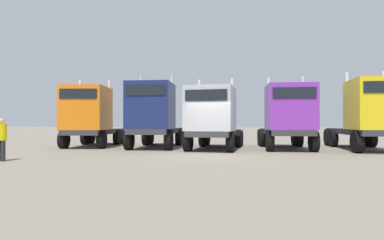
{
  "coord_description": "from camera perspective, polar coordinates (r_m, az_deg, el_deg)",
  "views": [
    {
      "loc": [
        1.52,
        -14.45,
        1.47
      ],
      "look_at": [
        -1.47,
        4.24,
        1.65
      ],
      "focal_mm": 29.85,
      "sensor_mm": 36.0,
      "label": 1
    }
  ],
  "objects": [
    {
      "name": "visitor_in_hivis",
      "position": [
        14.36,
        -30.93,
        -2.53
      ],
      "size": [
        0.52,
        0.52,
        1.65
      ],
      "rotation": [
        0.0,
        0.0,
        4.34
      ],
      "color": "#262626",
      "rests_on": "ground"
    },
    {
      "name": "semi_truck_silver",
      "position": [
        17.36,
        3.76,
        0.46
      ],
      "size": [
        3.06,
        6.1,
        3.96
      ],
      "rotation": [
        0.0,
        0.0,
        -1.66
      ],
      "color": "#333338",
      "rests_on": "ground"
    },
    {
      "name": "ground",
      "position": [
        14.61,
        3.07,
        -6.32
      ],
      "size": [
        200.0,
        200.0,
        0.0
      ],
      "primitive_type": "plane",
      "color": "gray"
    },
    {
      "name": "semi_truck_orange",
      "position": [
        20.39,
        -17.84,
        0.76
      ],
      "size": [
        3.23,
        5.96,
        4.22
      ],
      "rotation": [
        0.0,
        0.0,
        -1.44
      ],
      "color": "#333338",
      "rests_on": "ground"
    },
    {
      "name": "semi_truck_purple",
      "position": [
        18.2,
        16.72,
        0.56
      ],
      "size": [
        2.82,
        5.9,
        4.09
      ],
      "rotation": [
        0.0,
        0.0,
        -1.52
      ],
      "color": "#333338",
      "rests_on": "ground"
    },
    {
      "name": "semi_truck_navy",
      "position": [
        18.61,
        -6.89,
        0.95
      ],
      "size": [
        2.87,
        6.29,
        4.31
      ],
      "rotation": [
        0.0,
        0.0,
        -1.52
      ],
      "color": "#333338",
      "rests_on": "ground"
    },
    {
      "name": "semi_truck_yellow",
      "position": [
        19.15,
        29.3,
        0.91
      ],
      "size": [
        2.6,
        6.5,
        4.28
      ],
      "rotation": [
        0.0,
        0.0,
        -1.56
      ],
      "color": "#333338",
      "rests_on": "ground"
    }
  ]
}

